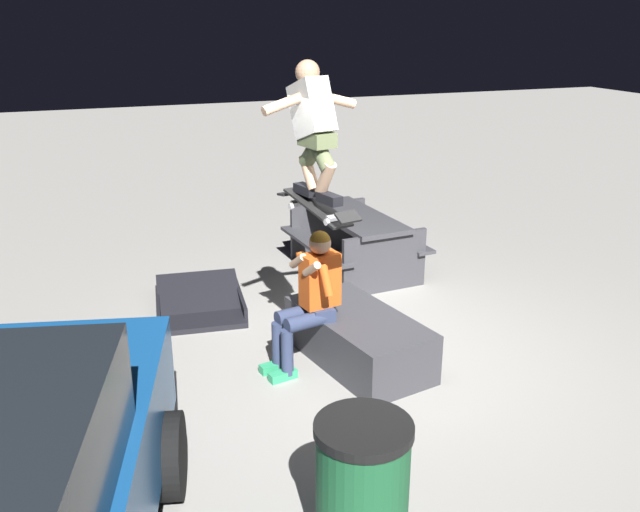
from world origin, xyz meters
TOP-DOWN VIEW (x-y plane):
  - ground_plane at (0.00, 0.00)m, footprint 40.00×40.00m
  - ledge_box_main at (-0.03, 0.19)m, footprint 1.62×1.03m
  - person_sitting_on_ledge at (0.04, 0.64)m, footprint 0.60×0.78m
  - skateboard at (-0.12, 0.63)m, footprint 1.04×0.42m
  - skater_airborne at (-0.06, 0.65)m, footprint 0.64×0.88m
  - kicker_ramp at (1.65, 1.38)m, footprint 1.25×1.07m
  - picnic_table_back at (2.22, -0.73)m, footprint 1.80×1.47m
  - trash_bin at (-2.27, 1.14)m, footprint 0.59×0.59m

SIDE VIEW (x-z plane):
  - ground_plane at x=0.00m, z-range 0.00..0.00m
  - kicker_ramp at x=1.65m, z-range -0.12..0.23m
  - ledge_box_main at x=-0.03m, z-range 0.00..0.48m
  - trash_bin at x=-2.27m, z-range 0.00..0.91m
  - picnic_table_back at x=2.22m, z-range 0.12..0.87m
  - person_sitting_on_ledge at x=0.04m, z-range 0.07..1.38m
  - skateboard at x=-0.12m, z-range 1.50..1.68m
  - skater_airborne at x=-0.06m, z-range 1.72..2.84m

